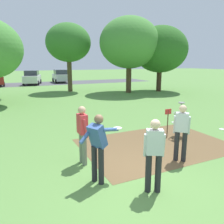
# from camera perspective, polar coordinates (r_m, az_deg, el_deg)

# --- Properties ---
(ground_plane) EXTENTS (160.00, 160.00, 0.00)m
(ground_plane) POSITION_cam_1_polar(r_m,az_deg,el_deg) (5.79, 5.82, -17.60)
(ground_plane) COLOR #5B8942
(dirt_tee_pad) EXTENTS (5.15, 3.61, 0.01)m
(dirt_tee_pad) POSITION_cam_1_polar(r_m,az_deg,el_deg) (8.28, 11.01, -8.13)
(dirt_tee_pad) COLOR brown
(dirt_tee_pad) RESTS_ON ground
(disc_golf_basket) EXTENTS (0.98, 0.58, 1.39)m
(disc_golf_basket) POSITION_cam_1_polar(r_m,az_deg,el_deg) (9.15, 16.78, -1.53)
(disc_golf_basket) COLOR #9E9EA3
(disc_golf_basket) RESTS_ON ground
(player_foreground_watching) EXTENTS (0.49, 0.45, 1.71)m
(player_foreground_watching) POSITION_cam_1_polar(r_m,az_deg,el_deg) (5.10, 10.70, -9.95)
(player_foreground_watching) COLOR #232328
(player_foreground_watching) RESTS_ON ground
(player_throwing) EXTENTS (0.41, 0.47, 1.71)m
(player_throwing) POSITION_cam_1_polar(r_m,az_deg,el_deg) (6.43, -7.52, -5.02)
(player_throwing) COLOR slate
(player_throwing) RESTS_ON ground
(player_waiting_left) EXTENTS (1.17, 0.49, 1.71)m
(player_waiting_left) POSITION_cam_1_polar(r_m,az_deg,el_deg) (5.40, -3.60, -8.24)
(player_waiting_left) COLOR #232328
(player_waiting_left) RESTS_ON ground
(player_waiting_right) EXTENTS (0.45, 0.45, 1.71)m
(player_waiting_right) POSITION_cam_1_polar(r_m,az_deg,el_deg) (6.86, 17.30, -4.37)
(player_waiting_right) COLOR #232328
(player_waiting_right) RESTS_ON ground
(frisbee_near_basket) EXTENTS (0.20, 0.20, 0.02)m
(frisbee_near_basket) POSITION_cam_1_polar(r_m,az_deg,el_deg) (11.42, 15.42, -2.54)
(frisbee_near_basket) COLOR white
(frisbee_near_basket) RESTS_ON ground
(frisbee_far_left) EXTENTS (0.23, 0.23, 0.02)m
(frisbee_far_left) POSITION_cam_1_polar(r_m,az_deg,el_deg) (11.03, 26.22, -3.95)
(frisbee_far_left) COLOR white
(frisbee_far_left) RESTS_ON ground
(tree_near_right) EXTENTS (5.31, 5.31, 6.39)m
(tree_near_right) POSITION_cam_1_polar(r_m,az_deg,el_deg) (23.33, 12.23, 15.33)
(tree_near_right) COLOR #422D1E
(tree_near_right) RESTS_ON ground
(tree_mid_center) EXTENTS (5.60, 5.60, 7.06)m
(tree_mid_center) POSITION_cam_1_polar(r_m,az_deg,el_deg) (21.97, 4.43, 17.17)
(tree_mid_center) COLOR #4C3823
(tree_mid_center) RESTS_ON ground
(tree_mid_right) EXTENTS (4.35, 4.35, 6.61)m
(tree_mid_right) POSITION_cam_1_polar(r_m,az_deg,el_deg) (23.09, -11.06, 16.92)
(tree_mid_right) COLOR brown
(tree_mid_right) RESTS_ON ground
(parking_lot_strip) EXTENTS (36.00, 6.00, 0.01)m
(parking_lot_strip) POSITION_cam_1_polar(r_m,az_deg,el_deg) (32.41, -20.84, 6.65)
(parking_lot_strip) COLOR #4C4C51
(parking_lot_strip) RESTS_ON ground
(parked_car_center_right) EXTENTS (2.78, 4.51, 1.84)m
(parked_car_center_right) POSITION_cam_1_polar(r_m,az_deg,el_deg) (31.69, -19.72, 8.29)
(parked_car_center_right) COLOR silver
(parked_car_center_right) RESTS_ON ground
(parked_car_rightmost) EXTENTS (2.12, 4.27, 1.84)m
(parked_car_rightmost) POSITION_cam_1_polar(r_m,az_deg,el_deg) (33.70, -13.00, 8.92)
(parked_car_rightmost) COLOR #B2B7BC
(parked_car_rightmost) RESTS_ON ground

